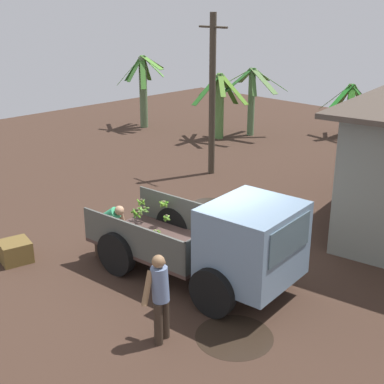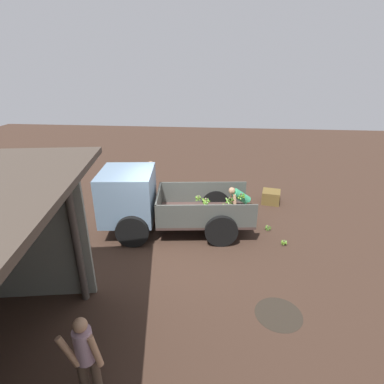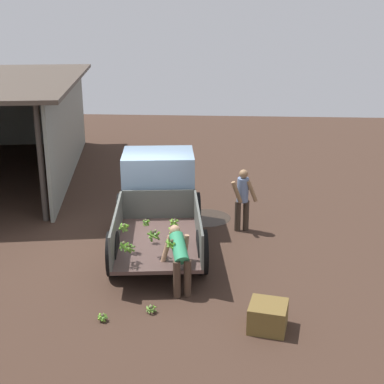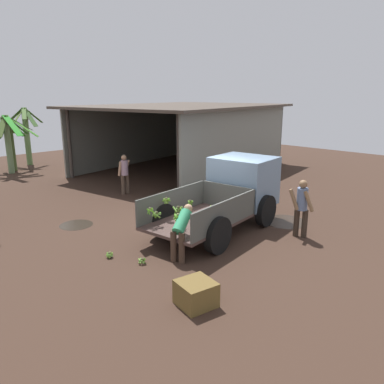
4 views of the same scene
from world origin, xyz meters
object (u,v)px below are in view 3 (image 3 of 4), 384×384
object	(u,v)px
banana_bunch_on_ground_0	(151,309)
wooden_crate_0	(268,316)
person_worker_loading	(179,256)
cargo_truck	(158,193)
person_foreground_visitor	(243,197)
banana_bunch_on_ground_1	(103,317)

from	to	relation	value
banana_bunch_on_ground_0	wooden_crate_0	world-z (taller)	wooden_crate_0
banana_bunch_on_ground_0	wooden_crate_0	distance (m)	2.18
person_worker_loading	banana_bunch_on_ground_0	size ratio (longest dim) A/B	6.14
person_worker_loading	wooden_crate_0	distance (m)	2.16
cargo_truck	person_worker_loading	bearing A→B (deg)	-171.87
cargo_truck	banana_bunch_on_ground_0	size ratio (longest dim) A/B	22.80
banana_bunch_on_ground_0	wooden_crate_0	bearing A→B (deg)	-99.98
cargo_truck	person_foreground_visitor	world-z (taller)	cargo_truck
banana_bunch_on_ground_1	wooden_crate_0	world-z (taller)	wooden_crate_0
wooden_crate_0	person_foreground_visitor	bearing A→B (deg)	4.61
person_worker_loading	banana_bunch_on_ground_1	distance (m)	1.91
person_foreground_visitor	wooden_crate_0	size ratio (longest dim) A/B	2.51
cargo_truck	banana_bunch_on_ground_1	xyz separation A→B (m)	(-4.27, 0.49, -0.98)
cargo_truck	person_worker_loading	xyz separation A→B (m)	(-3.05, -0.80, -0.30)
cargo_truck	banana_bunch_on_ground_0	xyz separation A→B (m)	(-3.92, -0.35, -0.98)
person_foreground_visitor	wooden_crate_0	xyz separation A→B (m)	(-4.56, -0.37, -0.67)
person_foreground_visitor	person_worker_loading	size ratio (longest dim) A/B	1.27
cargo_truck	person_worker_loading	distance (m)	3.17
cargo_truck	person_foreground_visitor	distance (m)	2.14
banana_bunch_on_ground_1	cargo_truck	bearing A→B (deg)	-6.57
person_worker_loading	wooden_crate_0	size ratio (longest dim) A/B	1.97
person_foreground_visitor	banana_bunch_on_ground_0	distance (m)	4.62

